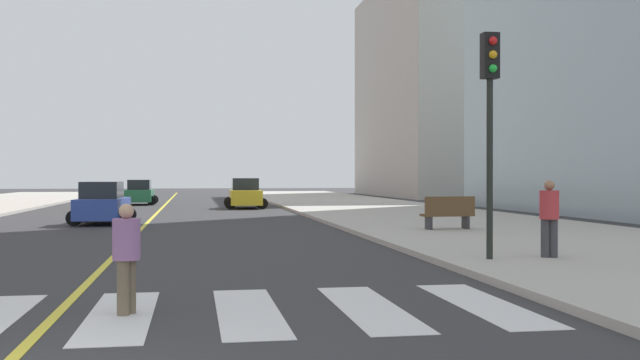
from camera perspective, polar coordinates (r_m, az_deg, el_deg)
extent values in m
cube|color=#B2ADA3|center=(28.78, 11.33, -3.46)|extent=(10.00, 120.00, 0.15)
cube|color=silver|center=(11.04, -15.04, -9.96)|extent=(0.90, 4.00, 0.01)
cube|color=silver|center=(11.02, -5.54, -9.97)|extent=(0.90, 4.00, 0.01)
cube|color=silver|center=(11.29, 3.75, -9.72)|extent=(0.90, 4.00, 0.01)
cube|color=silver|center=(11.83, 12.37, -9.26)|extent=(0.90, 4.00, 0.01)
cube|color=yellow|center=(46.90, -11.98, -2.08)|extent=(0.16, 80.00, 0.01)
cube|color=#B2ADA3|center=(75.02, 11.44, 6.72)|extent=(18.00, 24.00, 20.63)
cube|color=#236B42|center=(51.96, -13.64, -1.16)|extent=(1.74, 3.81, 0.81)
cube|color=#1E2328|center=(51.72, -13.66, -0.36)|extent=(1.46, 1.91, 0.69)
cylinder|color=black|center=(53.08, -12.60, -1.47)|extent=(0.62, 0.20, 0.61)
cylinder|color=black|center=(53.21, -14.48, -1.47)|extent=(0.62, 0.20, 0.61)
cylinder|color=black|center=(50.73, -12.75, -1.56)|extent=(0.62, 0.20, 0.61)
cylinder|color=black|center=(50.87, -14.72, -1.55)|extent=(0.62, 0.20, 0.61)
cube|color=gold|center=(45.23, -5.74, -1.32)|extent=(1.92, 4.11, 0.87)
cube|color=#1E2328|center=(45.45, -5.76, -0.32)|extent=(1.59, 2.07, 0.74)
cylinder|color=black|center=(43.94, -6.89, -1.81)|extent=(0.66, 0.23, 0.66)
cylinder|color=black|center=(44.04, -4.44, -1.81)|extent=(0.66, 0.23, 0.66)
cylinder|color=black|center=(46.46, -6.98, -1.69)|extent=(0.66, 0.23, 0.66)
cylinder|color=black|center=(46.55, -4.66, -1.69)|extent=(0.66, 0.23, 0.66)
cube|color=#2D479E|center=(31.72, -16.30, -2.10)|extent=(1.93, 3.95, 0.83)
cube|color=#1E2328|center=(31.47, -16.37, -0.76)|extent=(1.56, 2.00, 0.70)
cylinder|color=black|center=(32.79, -14.42, -2.58)|extent=(0.64, 0.23, 0.63)
cylinder|color=black|center=(33.07, -17.49, -2.56)|extent=(0.64, 0.23, 0.63)
cylinder|color=black|center=(30.42, -15.00, -2.81)|extent=(0.64, 0.23, 0.63)
cylinder|color=black|center=(30.72, -18.31, -2.78)|extent=(0.64, 0.23, 0.63)
cylinder|color=black|center=(16.69, 12.87, 0.83)|extent=(0.14, 0.14, 3.95)
cube|color=black|center=(16.89, 12.88, 9.25)|extent=(0.36, 0.28, 1.00)
sphere|color=red|center=(16.78, 13.11, 10.35)|extent=(0.18, 0.18, 0.18)
sphere|color=orange|center=(16.73, 13.11, 9.34)|extent=(0.18, 0.18, 0.18)
sphere|color=green|center=(16.68, 13.11, 8.32)|extent=(0.18, 0.18, 0.18)
cube|color=brown|center=(25.79, 9.72, -2.66)|extent=(1.83, 0.66, 0.08)
cube|color=brown|center=(25.56, 9.93, -1.92)|extent=(1.80, 0.17, 0.60)
cube|color=#2D2D33|center=(25.55, 8.32, -3.27)|extent=(0.13, 0.48, 0.44)
cube|color=#2D2D33|center=(26.07, 11.09, -3.20)|extent=(0.13, 0.48, 0.44)
cylinder|color=brown|center=(11.08, -14.37, -7.91)|extent=(0.18, 0.18, 0.78)
cylinder|color=brown|center=(10.94, -14.83, -8.01)|extent=(0.18, 0.18, 0.78)
cylinder|color=#99669E|center=(10.93, -14.61, -4.41)|extent=(0.39, 0.39, 0.59)
sphere|color=tan|center=(10.90, -14.61, -2.32)|extent=(0.21, 0.21, 0.21)
cylinder|color=#38383D|center=(17.41, 16.86, -4.29)|extent=(0.20, 0.20, 0.85)
cylinder|color=#38383D|center=(17.46, 17.43, -4.28)|extent=(0.20, 0.20, 0.85)
cylinder|color=#B23338|center=(17.39, 17.15, -1.83)|extent=(0.43, 0.43, 0.64)
sphere|color=#936B4C|center=(17.38, 17.15, -0.39)|extent=(0.23, 0.23, 0.23)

